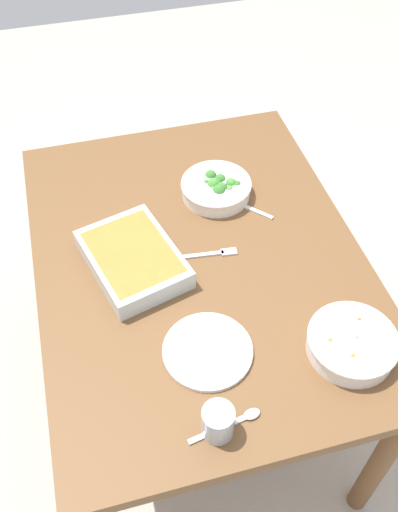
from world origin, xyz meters
TOP-DOWN VIEW (x-y plane):
  - ground_plane at (0.00, 0.00)m, footprint 6.00×6.00m
  - dining_table at (0.00, 0.00)m, footprint 1.20×0.90m
  - stew_bowl at (-0.39, -0.28)m, footprint 0.22×0.22m
  - broccoli_bowl at (0.23, -0.12)m, footprint 0.22×0.22m
  - baking_dish at (0.01, 0.18)m, footprint 0.35×0.29m
  - drink_cup at (-0.50, 0.09)m, footprint 0.07×0.07m
  - side_plate at (-0.30, 0.06)m, footprint 0.22×0.22m
  - spoon_by_stew at (-0.39, -0.23)m, footprint 0.03×0.18m
  - spoon_by_broccoli at (0.17, -0.17)m, footprint 0.14×0.13m
  - spoon_spare at (-0.49, 0.05)m, footprint 0.05×0.18m
  - fork_on_table at (-0.00, -0.03)m, footprint 0.04×0.18m

SIDE VIEW (x-z plane):
  - ground_plane at x=0.00m, z-range 0.00..0.00m
  - dining_table at x=0.00m, z-range 0.28..1.02m
  - fork_on_table at x=0.00m, z-range 0.74..0.75m
  - spoon_by_stew at x=-0.39m, z-range 0.74..0.75m
  - spoon_by_broccoli at x=0.17m, z-range 0.74..0.75m
  - spoon_spare at x=-0.49m, z-range 0.74..0.75m
  - side_plate at x=-0.30m, z-range 0.74..0.75m
  - broccoli_bowl at x=0.23m, z-range 0.74..0.80m
  - stew_bowl at x=-0.39m, z-range 0.74..0.80m
  - baking_dish at x=0.01m, z-range 0.74..0.80m
  - drink_cup at x=-0.50m, z-range 0.74..0.82m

